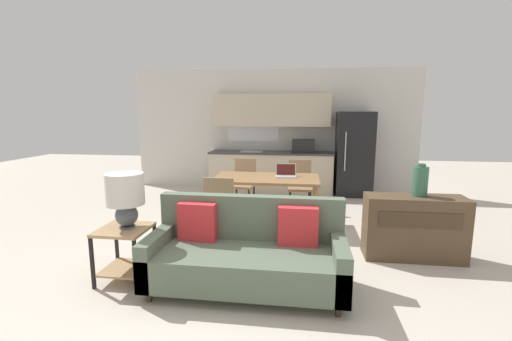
% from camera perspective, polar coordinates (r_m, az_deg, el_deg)
% --- Properties ---
extents(ground_plane, '(20.00, 20.00, 0.00)m').
position_cam_1_polar(ground_plane, '(3.69, -4.13, -18.71)').
color(ground_plane, beige).
extents(wall_back, '(6.40, 0.07, 2.70)m').
position_cam_1_polar(wall_back, '(7.85, 2.74, 6.73)').
color(wall_back, silver).
rests_on(wall_back, ground_plane).
extents(kitchen_counter, '(2.70, 0.65, 2.15)m').
position_cam_1_polar(kitchen_counter, '(7.59, 2.67, 2.77)').
color(kitchen_counter, beige).
rests_on(kitchen_counter, ground_plane).
extents(refrigerator, '(0.75, 0.71, 1.77)m').
position_cam_1_polar(refrigerator, '(7.55, 16.01, 2.68)').
color(refrigerator, black).
rests_on(refrigerator, ground_plane).
extents(dining_table, '(1.61, 0.89, 0.77)m').
position_cam_1_polar(dining_table, '(5.30, 1.73, -1.79)').
color(dining_table, olive).
rests_on(dining_table, ground_plane).
extents(couch, '(1.94, 0.80, 0.89)m').
position_cam_1_polar(couch, '(3.55, -1.48, -13.74)').
color(couch, '#3D2D1E').
rests_on(couch, ground_plane).
extents(side_table, '(0.50, 0.50, 0.57)m').
position_cam_1_polar(side_table, '(3.91, -21.03, -11.50)').
color(side_table, tan).
rests_on(side_table, ground_plane).
extents(table_lamp, '(0.38, 0.38, 0.57)m').
position_cam_1_polar(table_lamp, '(3.75, -20.94, -3.78)').
color(table_lamp, '#4C515B').
rests_on(table_lamp, side_table).
extents(credenza, '(1.15, 0.40, 0.77)m').
position_cam_1_polar(credenza, '(4.59, 24.82, -8.62)').
color(credenza, brown).
rests_on(credenza, ground_plane).
extents(vase, '(0.17, 0.17, 0.39)m').
position_cam_1_polar(vase, '(4.51, 25.70, -1.58)').
color(vase, '#336047').
rests_on(vase, credenza).
extents(dining_chair_near_left, '(0.43, 0.43, 0.92)m').
position_cam_1_polar(dining_chair_near_left, '(4.63, -5.80, -5.90)').
color(dining_chair_near_left, '#997A56').
rests_on(dining_chair_near_left, ground_plane).
extents(dining_chair_far_left, '(0.47, 0.47, 0.92)m').
position_cam_1_polar(dining_chair_far_left, '(6.22, -2.09, -1.83)').
color(dining_chair_far_left, '#997A56').
rests_on(dining_chair_far_left, ground_plane).
extents(dining_chair_far_right, '(0.44, 0.44, 0.92)m').
position_cam_1_polar(dining_chair_far_right, '(6.07, 7.32, -2.19)').
color(dining_chair_far_right, '#997A56').
rests_on(dining_chair_far_right, ground_plane).
extents(laptop, '(0.34, 0.28, 0.20)m').
position_cam_1_polar(laptop, '(5.35, 5.00, -0.49)').
color(laptop, '#B7BABC').
rests_on(laptop, dining_table).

